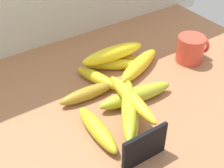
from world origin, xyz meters
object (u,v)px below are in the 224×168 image
coffee_mug (191,49)px  banana_2 (136,95)px  banana_4 (97,129)px  banana_0 (97,78)px  banana_3 (139,65)px  banana_5 (121,59)px  banana_6 (87,93)px  banana_7 (114,64)px  banana_9 (129,109)px  banana_10 (132,99)px  banana_1 (130,115)px  banana_8 (113,53)px  chalkboard_sign (144,148)px

coffee_mug → banana_2: bearing=-166.0°
coffee_mug → banana_4: size_ratio=0.59×
banana_0 → banana_3: banana_3 is taller
banana_5 → banana_6: (-16.79, -8.69, 0.11)cm
banana_0 → banana_5: size_ratio=0.83×
banana_7 → banana_9: banana_9 is taller
coffee_mug → banana_9: (-32.55, -12.63, 1.58)cm
banana_9 → banana_3: bearing=46.1°
banana_10 → banana_0: bearing=89.7°
banana_0 → banana_1: 17.38cm
banana_2 → banana_8: 16.41cm
banana_4 → banana_8: size_ratio=0.84×
coffee_mug → banana_3: coffee_mug is taller
banana_10 → banana_7: bearing=67.9°
banana_0 → banana_1: bearing=-94.6°
banana_0 → banana_8: size_ratio=0.77×
chalkboard_sign → banana_8: 34.65cm
chalkboard_sign → banana_6: chalkboard_sign is taller
coffee_mug → banana_3: size_ratio=0.50×
banana_6 → banana_8: size_ratio=0.80×
banana_3 → banana_6: bearing=-173.0°
banana_6 → banana_7: bearing=29.0°
banana_1 → banana_4: (-8.95, 0.50, -0.07)cm
banana_8 → chalkboard_sign: bearing=-113.0°
banana_4 → banana_6: bearing=69.9°
banana_8 → banana_9: bearing=-115.2°
banana_2 → coffee_mug: bearing=14.0°
banana_6 → banana_10: 13.52cm
coffee_mug → banana_9: bearing=-158.8°
banana_8 → banana_9: same height
banana_2 → banana_4: size_ratio=1.26×
chalkboard_sign → banana_8: bearing=67.0°
coffee_mug → banana_1: (-31.18, -11.45, -2.11)cm
banana_1 → banana_8: 22.86cm
coffee_mug → banana_5: 21.52cm
chalkboard_sign → banana_10: bearing=64.9°
banana_1 → banana_2: banana_2 is taller
banana_5 → banana_6: banana_6 is taller
banana_0 → banana_6: 7.20cm
banana_4 → banana_10: banana_10 is taller
banana_6 → banana_8: (13.32, 7.75, 3.58)cm
banana_0 → banana_6: size_ratio=0.96×
banana_1 → banana_9: bearing=-139.2°
banana_1 → banana_10: (1.31, 1.37, 3.63)cm
coffee_mug → banana_2: 26.53cm
banana_5 → banana_10: banana_10 is taller
chalkboard_sign → banana_4: (-4.40, 11.62, -1.97)cm
banana_6 → banana_9: 15.03cm
chalkboard_sign → banana_10: (5.86, 12.49, 1.72)cm
banana_5 → banana_8: bearing=-164.8°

